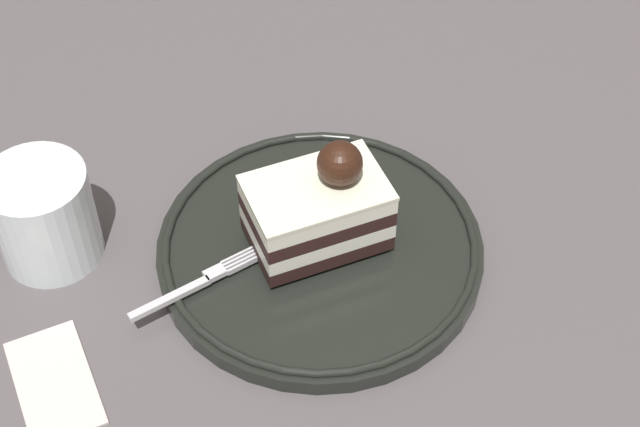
{
  "coord_description": "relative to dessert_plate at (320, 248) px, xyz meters",
  "views": [
    {
      "loc": [
        -0.15,
        -0.43,
        0.58
      ],
      "look_at": [
        0.02,
        0.01,
        0.05
      ],
      "focal_mm": 54.24,
      "sensor_mm": 36.0,
      "label": 1
    }
  ],
  "objects": [
    {
      "name": "fork",
      "position": [
        -0.1,
        -0.01,
        0.01
      ],
      "size": [
        0.11,
        0.03,
        0.0
      ],
      "color": "silver",
      "rests_on": "dessert_plate"
    },
    {
      "name": "dessert_plate",
      "position": [
        0.0,
        0.0,
        0.0
      ],
      "size": [
        0.25,
        0.25,
        0.02
      ],
      "color": "black",
      "rests_on": "ground_plane"
    },
    {
      "name": "ground_plane",
      "position": [
        -0.02,
        -0.01,
        -0.01
      ],
      "size": [
        2.4,
        2.4,
        0.0
      ],
      "primitive_type": "plane",
      "color": "#514B4D"
    },
    {
      "name": "cake_slice",
      "position": [
        0.0,
        0.0,
        0.04
      ],
      "size": [
        0.1,
        0.07,
        0.09
      ],
      "color": "black",
      "rests_on": "dessert_plate"
    },
    {
      "name": "folded_napkin",
      "position": [
        -0.22,
        -0.04,
        -0.01
      ],
      "size": [
        0.06,
        0.1,
        0.0
      ],
      "primitive_type": "cube",
      "rotation": [
        0.0,
        0.0,
        1.63
      ],
      "color": "beige",
      "rests_on": "ground_plane"
    },
    {
      "name": "drink_glass_near",
      "position": [
        -0.19,
        0.08,
        0.03
      ],
      "size": [
        0.08,
        0.08,
        0.08
      ],
      "color": "silver",
      "rests_on": "ground_plane"
    }
  ]
}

